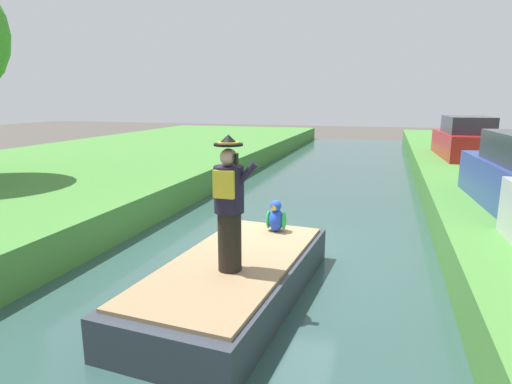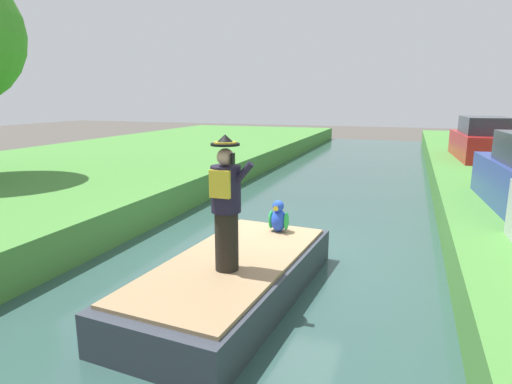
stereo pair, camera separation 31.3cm
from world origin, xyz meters
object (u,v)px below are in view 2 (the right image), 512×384
person_pirate (226,204)px  parked_car_red (483,141)px  parrot_plush (279,218)px  boat (233,279)px

person_pirate → parked_car_red: bearing=59.7°
parrot_plush → parked_car_red: size_ratio=0.14×
parrot_plush → parked_car_red: (4.54, 10.29, 0.54)m
boat → parrot_plush: parrot_plush is taller
boat → person_pirate: size_ratio=2.34×
boat → person_pirate: 1.29m
person_pirate → boat: bearing=92.7°
boat → parked_car_red: bearing=67.9°
boat → parrot_plush: (0.25, 1.51, 0.55)m
boat → parrot_plush: size_ratio=7.58×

